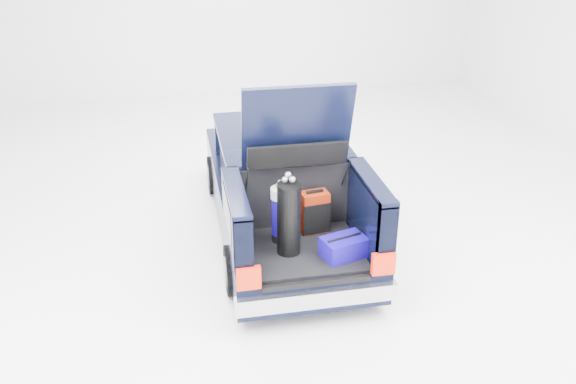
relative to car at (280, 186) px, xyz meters
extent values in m
plane|color=white|center=(0.00, -0.11, -0.67)|extent=(14.00, 14.00, 0.00)
cube|color=black|center=(0.00, 0.54, -0.17)|extent=(1.75, 3.00, 0.70)
cube|color=black|center=(0.00, 2.11, -0.27)|extent=(1.70, 0.30, 0.50)
cube|color=#A5A5AC|center=(0.00, 2.25, -0.34)|extent=(1.72, 0.10, 0.22)
cube|color=black|center=(0.00, 0.04, 0.45)|extent=(1.55, 1.95, 0.54)
cube|color=black|center=(0.00, 0.04, 0.74)|extent=(1.62, 2.05, 0.06)
cube|color=black|center=(0.00, -1.61, -0.32)|extent=(1.75, 1.30, 0.40)
cube|color=black|center=(0.00, -1.59, -0.10)|extent=(1.32, 1.18, 0.05)
cube|color=black|center=(-0.78, -1.61, 0.30)|extent=(0.20, 1.30, 0.85)
cube|color=black|center=(0.78, -1.61, 0.30)|extent=(0.20, 1.30, 0.85)
cube|color=black|center=(-0.78, -1.61, 0.74)|extent=(0.20, 1.30, 0.06)
cube|color=black|center=(0.78, -1.61, 0.74)|extent=(0.20, 1.30, 0.06)
cube|color=black|center=(0.00, -0.99, 0.30)|extent=(1.36, 0.08, 0.84)
cube|color=#A5A5AC|center=(0.00, -2.29, -0.29)|extent=(1.80, 0.12, 0.20)
cube|color=red|center=(-0.74, -2.26, 0.05)|extent=(0.26, 0.07, 0.26)
cube|color=red|center=(0.74, -2.26, 0.05)|extent=(0.26, 0.07, 0.26)
cube|color=black|center=(0.00, -2.25, -0.12)|extent=(1.20, 0.06, 0.06)
cube|color=black|center=(0.00, -1.16, 1.29)|extent=(1.28, 0.33, 1.03)
cube|color=black|center=(0.00, -1.12, 1.43)|extent=(0.95, 0.17, 0.54)
cylinder|color=black|center=(-0.82, 1.34, -0.36)|extent=(0.20, 0.62, 0.62)
cylinder|color=slate|center=(-0.82, 1.34, -0.36)|extent=(0.23, 0.36, 0.36)
cylinder|color=black|center=(0.82, 1.34, -0.36)|extent=(0.20, 0.62, 0.62)
cylinder|color=slate|center=(0.82, 1.34, -0.36)|extent=(0.23, 0.36, 0.36)
cylinder|color=black|center=(-0.82, -1.46, -0.36)|extent=(0.20, 0.62, 0.62)
cylinder|color=slate|center=(-0.82, -1.46, -0.36)|extent=(0.23, 0.36, 0.36)
cylinder|color=black|center=(0.82, -1.46, -0.36)|extent=(0.20, 0.62, 0.62)
cylinder|color=slate|center=(0.82, -1.46, -0.36)|extent=(0.23, 0.36, 0.36)
cube|color=maroon|center=(0.21, -1.19, 0.19)|extent=(0.36, 0.25, 0.52)
cube|color=black|center=(0.21, -1.19, 0.46)|extent=(0.21, 0.08, 0.03)
cube|color=black|center=(0.21, -1.29, 0.13)|extent=(0.34, 0.07, 0.40)
cylinder|color=black|center=(-0.19, -1.65, 0.37)|extent=(0.28, 0.33, 0.89)
cube|color=white|center=(-0.19, -1.53, 0.40)|extent=(0.11, 0.03, 0.31)
sphere|color=#99999E|center=(-0.23, -1.63, 0.85)|extent=(0.07, 0.07, 0.07)
sphere|color=#99999E|center=(-0.16, -1.68, 0.87)|extent=(0.07, 0.07, 0.07)
cylinder|color=black|center=(-0.23, -1.34, -0.03)|extent=(0.31, 0.31, 0.09)
cylinder|color=#120581|center=(-0.23, -1.34, 0.26)|extent=(0.28, 0.28, 0.49)
cylinder|color=white|center=(-0.23, -1.34, 0.55)|extent=(0.31, 0.31, 0.12)
sphere|color=#99999E|center=(-0.20, -1.33, 0.64)|extent=(0.06, 0.06, 0.06)
sphere|color=#99999E|center=(-0.23, -1.31, 0.68)|extent=(0.06, 0.06, 0.06)
cube|color=#120581|center=(0.41, -1.84, 0.05)|extent=(0.56, 0.45, 0.24)
cylinder|color=black|center=(0.41, -1.84, 0.17)|extent=(0.42, 0.15, 0.03)
camera|label=1|loc=(-1.34, -7.58, 3.64)|focal=38.00mm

